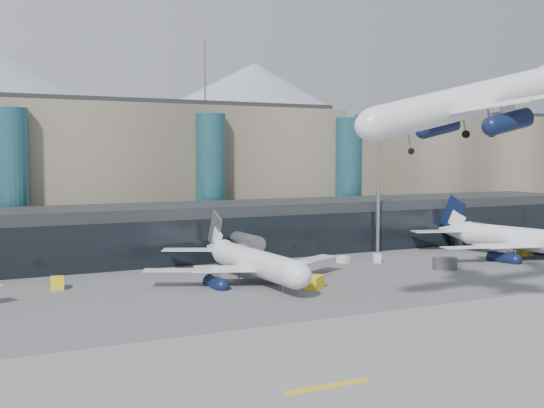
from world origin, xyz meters
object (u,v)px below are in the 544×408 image
at_px(jet_parked_mid, 246,253).
at_px(veh_e, 524,252).
at_px(veh_b, 57,283).
at_px(veh_c, 445,263).
at_px(veh_d, 377,258).
at_px(hero_jet, 489,90).
at_px(veh_g, 343,259).
at_px(jet_parked_right, 510,231).
at_px(veh_h, 315,282).
at_px(lightmast_mid, 378,179).

height_order(jet_parked_mid, veh_e, jet_parked_mid).
bearing_deg(veh_b, veh_c, -92.66).
xyz_separation_m(veh_b, veh_d, (55.49, -0.18, -0.11)).
xyz_separation_m(hero_jet, veh_e, (43.40, 34.44, -25.77)).
height_order(veh_b, veh_g, veh_b).
bearing_deg(jet_parked_right, veh_g, 67.98).
xyz_separation_m(veh_b, veh_h, (32.99, -16.58, 0.09)).
relative_size(veh_g, veh_h, 0.65).
xyz_separation_m(veh_c, veh_e, (23.86, 5.21, -0.28)).
relative_size(veh_b, veh_g, 1.35).
bearing_deg(veh_c, veh_d, 133.10).
bearing_deg(veh_e, veh_h, -173.18).
bearing_deg(jet_parked_mid, veh_h, -153.52).
bearing_deg(jet_parked_mid, veh_e, -92.40).
bearing_deg(veh_d, veh_c, -125.60).
xyz_separation_m(jet_parked_right, veh_h, (-49.37, -11.19, -3.77)).
bearing_deg(veh_e, jet_parked_right, 146.84).
xyz_separation_m(veh_e, veh_h, (-51.79, -9.83, 0.20)).
height_order(lightmast_mid, jet_parked_mid, lightmast_mid).
bearing_deg(veh_e, lightmast_mid, 138.45).
xyz_separation_m(jet_parked_right, veh_g, (-32.86, 7.04, -4.07)).
bearing_deg(hero_jet, lightmast_mid, 73.13).
relative_size(veh_d, veh_e, 1.00).
relative_size(veh_d, veh_g, 1.19).
distance_m(lightmast_mid, hero_jet, 56.91).
bearing_deg(jet_parked_mid, veh_c, -101.97).
bearing_deg(lightmast_mid, hero_jet, -112.85).
bearing_deg(veh_d, jet_parked_right, -71.36).
distance_m(lightmast_mid, veh_g, 21.03).
height_order(lightmast_mid, veh_d, lightmast_mid).
relative_size(jet_parked_mid, veh_e, 13.31).
distance_m(jet_parked_right, veh_d, 27.66).
height_order(hero_jet, veh_c, hero_jet).
height_order(jet_parked_mid, veh_h, jet_parked_mid).
xyz_separation_m(veh_b, veh_g, (49.50, 1.66, -0.21)).
height_order(jet_parked_mid, veh_g, jet_parked_mid).
relative_size(veh_b, veh_e, 1.13).
relative_size(jet_parked_right, veh_h, 11.41).
bearing_deg(veh_h, lightmast_mid, 3.90).
relative_size(jet_parked_right, veh_g, 17.63).
bearing_deg(veh_h, veh_e, -26.97).
distance_m(lightmast_mid, veh_h, 42.32).
xyz_separation_m(lightmast_mid, jet_parked_mid, (-35.78, -15.60, -10.20)).
bearing_deg(veh_e, jet_parked_mid, 174.87).
bearing_deg(veh_b, veh_h, -108.24).
relative_size(jet_parked_right, veh_e, 14.82).
xyz_separation_m(jet_parked_right, veh_d, (-26.88, 5.21, -3.97)).
bearing_deg(veh_g, veh_c, 20.47).
distance_m(veh_c, veh_g, 17.77).
distance_m(veh_c, veh_d, 12.97).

